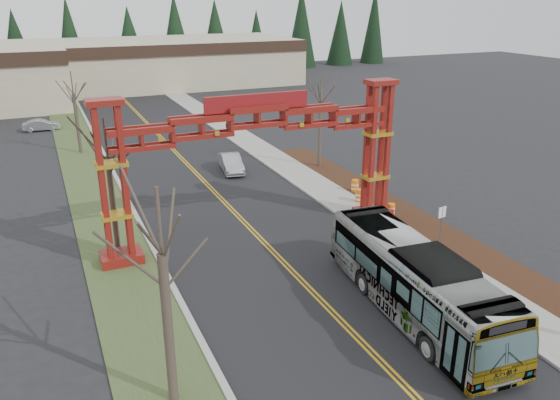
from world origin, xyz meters
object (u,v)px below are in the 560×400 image
gateway_arch (258,140)px  parked_car_far_a (41,125)px  barrel_north (355,186)px  street_sign (442,218)px  retail_building_east (173,62)px  bare_tree_median_near (162,255)px  bare_tree_median_mid (108,157)px  bare_tree_median_far (73,94)px  barrel_south (391,210)px  barrel_mid (359,196)px  bare_tree_right_far (321,103)px  silver_sedan (231,163)px  transit_bus (415,281)px

gateway_arch → parked_car_far_a: (-11.00, 35.02, -5.37)m
barrel_north → street_sign: bearing=-91.3°
retail_building_east → bare_tree_median_near: size_ratio=4.68×
bare_tree_median_mid → bare_tree_median_far: bearing=90.0°
barrel_south → barrel_mid: bearing=102.5°
bare_tree_median_far → parked_car_far_a: bearing=105.2°
bare_tree_median_far → barrel_south: 30.23m
bare_tree_right_far → street_sign: size_ratio=3.10×
bare_tree_right_far → street_sign: bearing=-92.9°
gateway_arch → barrel_south: gateway_arch is taller
silver_sedan → gateway_arch: bearing=-93.5°
gateway_arch → bare_tree_median_far: gateway_arch is taller
bare_tree_median_mid → barrel_north: (17.40, 3.11, -5.08)m
transit_bus → street_sign: size_ratio=5.05×
parked_car_far_a → barrel_north: parked_car_far_a is taller
barrel_north → bare_tree_right_far: bearing=84.9°
retail_building_east → barrel_north: 57.52m
gateway_arch → transit_bus: gateway_arch is taller
silver_sedan → barrel_north: size_ratio=4.39×
parked_car_far_a → barrel_mid: bearing=-146.4°
silver_sedan → bare_tree_right_far: size_ratio=0.59×
barrel_mid → gateway_arch: bearing=-163.6°
bare_tree_median_near → retail_building_east: bearing=76.3°
barrel_mid → barrel_north: barrel_mid is taller
bare_tree_median_far → barrel_mid: (16.52, -21.48, -4.87)m
gateway_arch → parked_car_far_a: 37.09m
bare_tree_median_near → street_sign: bearing=20.8°
retail_building_east → silver_sedan: retail_building_east is taller
parked_car_far_a → street_sign: bearing=-150.8°
barrel_north → retail_building_east: bearing=89.4°
parked_car_far_a → barrel_north: bearing=-143.6°
gateway_arch → street_sign: bearing=-29.5°
parked_car_far_a → bare_tree_median_near: bare_tree_median_near is taller
barrel_north → gateway_arch: bearing=-154.3°
silver_sedan → barrel_south: (6.36, -13.47, -0.27)m
bare_tree_right_far → bare_tree_median_far: bearing=144.8°
gateway_arch → transit_bus: 11.83m
transit_bus → bare_tree_median_mid: 16.88m
parked_car_far_a → bare_tree_median_near: size_ratio=0.46×
barrel_south → barrel_north: barrel_north is taller
bare_tree_median_near → street_sign: 18.82m
bare_tree_median_mid → street_sign: (17.17, -6.59, -3.86)m
bare_tree_median_near → bare_tree_right_far: size_ratio=1.10×
street_sign → barrel_south: size_ratio=2.69×
bare_tree_median_near → bare_tree_median_far: bare_tree_median_near is taller
transit_bus → barrel_north: transit_bus is taller
bare_tree_median_near → bare_tree_median_far: bearing=90.0°
bare_tree_right_far → barrel_south: size_ratio=8.33×
bare_tree_median_near → barrel_south: bare_tree_median_near is taller
bare_tree_median_mid → gateway_arch: bearing=-10.0°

